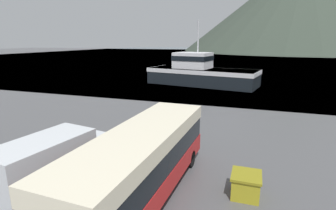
{
  "coord_description": "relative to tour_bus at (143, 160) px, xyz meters",
  "views": [
    {
      "loc": [
        1.91,
        -0.91,
        6.69
      ],
      "look_at": [
        -4.1,
        17.13,
        2.0
      ],
      "focal_mm": 28.0,
      "sensor_mm": 36.0,
      "label": 1
    }
  ],
  "objects": [
    {
      "name": "water_surface",
      "position": [
        2.36,
        137.31,
        -1.74
      ],
      "size": [
        240.0,
        240.0,
        0.0
      ],
      "primitive_type": "plane",
      "color": "slate",
      "rests_on": "ground"
    },
    {
      "name": "fishing_boat",
      "position": [
        -3.77,
        30.74,
        0.13
      ],
      "size": [
        17.49,
        8.95,
        9.69
      ],
      "rotation": [
        0.0,
        0.0,
        4.52
      ],
      "color": "black",
      "rests_on": "water_surface"
    },
    {
      "name": "tour_bus",
      "position": [
        0.0,
        0.0,
        0.0
      ],
      "size": [
        3.0,
        10.22,
        3.07
      ],
      "rotation": [
        0.0,
        0.0,
        -0.04
      ],
      "color": "red",
      "rests_on": "ground"
    },
    {
      "name": "delivery_van",
      "position": [
        -4.23,
        -0.38,
        -0.42
      ],
      "size": [
        3.1,
        6.63,
        2.5
      ],
      "rotation": [
        0.0,
        0.0,
        -0.16
      ],
      "color": "silver",
      "rests_on": "ground"
    },
    {
      "name": "hill_backdrop",
      "position": [
        29.85,
        185.55,
        27.49
      ],
      "size": [
        149.25,
        149.25,
        58.45
      ],
      "primitive_type": "cone",
      "color": "#333D33",
      "rests_on": "ground"
    },
    {
      "name": "storage_bin",
      "position": [
        4.26,
        1.46,
        -1.2
      ],
      "size": [
        1.28,
        1.37,
        1.05
      ],
      "color": "olive",
      "rests_on": "ground"
    }
  ]
}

